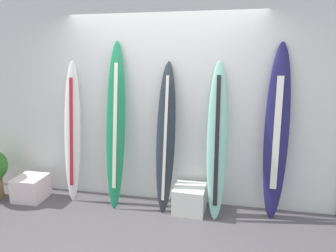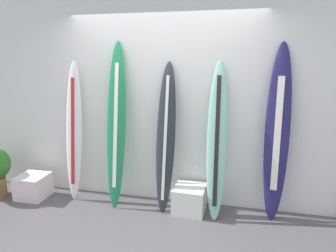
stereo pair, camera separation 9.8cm
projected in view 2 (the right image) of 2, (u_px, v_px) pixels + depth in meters
The scene contains 8 objects.
wall_back at pixel (166, 100), 3.96m from camera, with size 7.20×0.20×2.80m, color silver.
surfboard_ivory at pixel (74, 132), 4.06m from camera, with size 0.25×0.31×1.92m.
surfboard_emerald at pixel (116, 126), 3.85m from camera, with size 0.26×0.42×2.17m.
surfboard_charcoal at pixel (166, 139), 3.74m from camera, with size 0.25×0.42×1.91m.
surfboard_seafoam at pixel (217, 142), 3.59m from camera, with size 0.27×0.45×1.93m.
surfboard_navy at pixel (277, 134), 3.49m from camera, with size 0.29×0.28×2.14m.
display_block_left at pixel (190, 199), 3.82m from camera, with size 0.42×0.42×0.34m.
display_block_center at pixel (33, 186), 4.21m from camera, with size 0.40×0.40×0.33m.
Camera 2 is at (0.92, -2.54, 1.94)m, focal length 31.58 mm.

